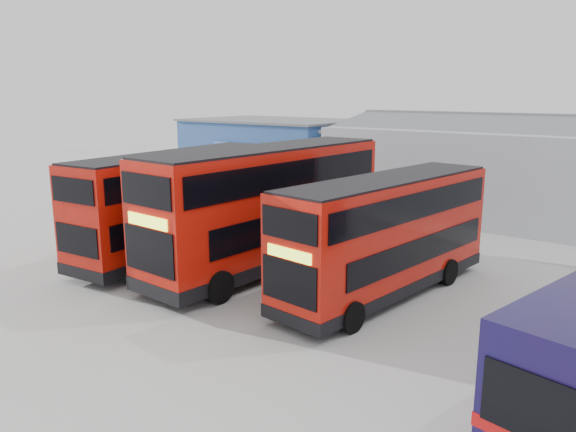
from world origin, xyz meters
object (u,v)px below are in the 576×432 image
at_px(office_block, 273,154).
at_px(double_decker_centre, 268,209).
at_px(double_decker_right, 387,237).
at_px(panel_van, 191,183).
at_px(double_decker_left, 178,204).

bearing_deg(office_block, double_decker_centre, -51.50).
xyz_separation_m(double_decker_right, panel_van, (-18.89, 8.22, -0.99)).
distance_m(double_decker_centre, double_decker_right, 5.29).
bearing_deg(double_decker_centre, office_block, 130.47).
bearing_deg(double_decker_centre, double_decker_left, -167.35).
xyz_separation_m(double_decker_centre, double_decker_right, (5.27, 0.15, -0.37)).
bearing_deg(double_decker_right, panel_van, 162.40).
distance_m(office_block, double_decker_left, 17.87).
xyz_separation_m(office_block, double_decker_right, (17.43, -15.14, -0.47)).
relative_size(double_decker_left, double_decker_centre, 0.92).
bearing_deg(panel_van, double_decker_left, -35.86).
bearing_deg(double_decker_left, panel_van, -50.82).
bearing_deg(double_decker_right, double_decker_centre, -172.49).
bearing_deg(double_decker_right, double_decker_left, -168.30).
bearing_deg(office_block, double_decker_left, -64.43).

